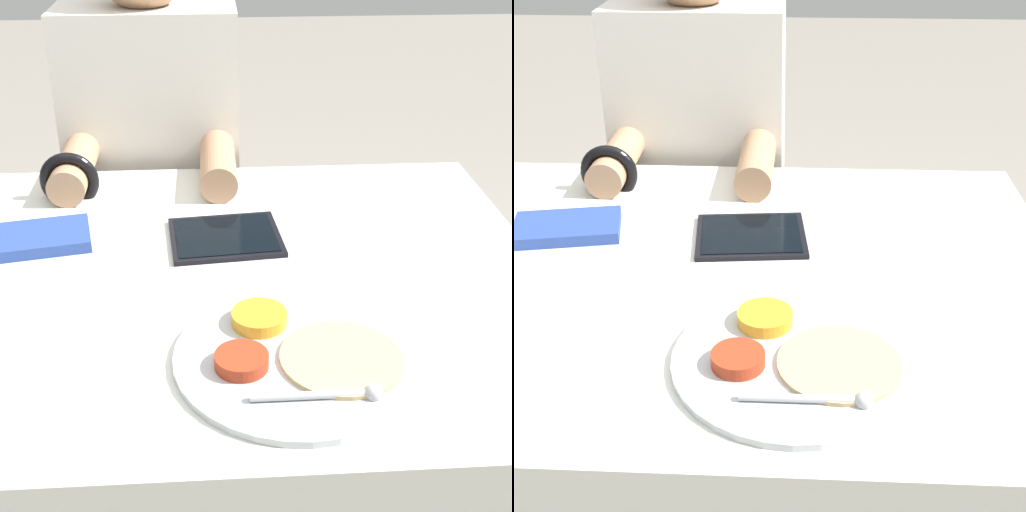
% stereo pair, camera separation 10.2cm
% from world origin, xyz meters
% --- Properties ---
extents(dining_table, '(1.13, 0.84, 0.75)m').
position_xyz_m(dining_table, '(0.00, 0.00, 0.37)').
color(dining_table, silver).
rests_on(dining_table, ground_plane).
extents(thali_tray, '(0.31, 0.31, 0.03)m').
position_xyz_m(thali_tray, '(0.14, -0.23, 0.76)').
color(thali_tray, '#B7BABF').
rests_on(thali_tray, dining_table).
extents(red_notebook, '(0.20, 0.14, 0.02)m').
position_xyz_m(red_notebook, '(-0.25, 0.11, 0.76)').
color(red_notebook, silver).
rests_on(red_notebook, dining_table).
extents(tablet_device, '(0.20, 0.17, 0.01)m').
position_xyz_m(tablet_device, '(0.06, 0.11, 0.75)').
color(tablet_device, black).
rests_on(tablet_device, dining_table).
extents(person_diner, '(0.38, 0.42, 1.24)m').
position_xyz_m(person_diner, '(-0.08, 0.55, 0.59)').
color(person_diner, black).
rests_on(person_diner, ground_plane).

